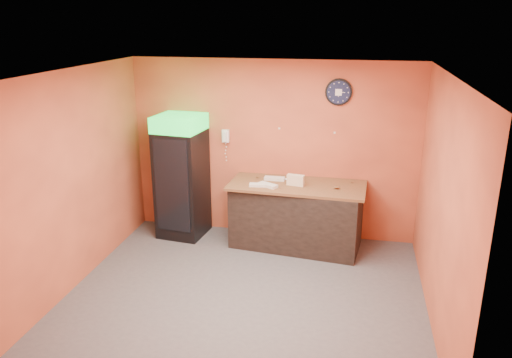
# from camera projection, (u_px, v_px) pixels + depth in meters

# --- Properties ---
(floor) EXTENTS (4.50, 4.50, 0.00)m
(floor) POSITION_uv_depth(u_px,v_px,m) (246.00, 294.00, 6.41)
(floor) COLOR #47474C
(floor) RESTS_ON ground
(back_wall) EXTENTS (4.50, 0.02, 2.80)m
(back_wall) POSITION_uv_depth(u_px,v_px,m) (273.00, 150.00, 7.84)
(back_wall) COLOR #DA643D
(back_wall) RESTS_ON floor
(left_wall) EXTENTS (0.02, 4.00, 2.80)m
(left_wall) POSITION_uv_depth(u_px,v_px,m) (74.00, 180.00, 6.40)
(left_wall) COLOR #DA643D
(left_wall) RESTS_ON floor
(right_wall) EXTENTS (0.02, 4.00, 2.80)m
(right_wall) POSITION_uv_depth(u_px,v_px,m) (442.00, 205.00, 5.55)
(right_wall) COLOR #DA643D
(right_wall) RESTS_ON floor
(ceiling) EXTENTS (4.50, 4.00, 0.02)m
(ceiling) POSITION_uv_depth(u_px,v_px,m) (244.00, 73.00, 5.54)
(ceiling) COLOR white
(ceiling) RESTS_ON back_wall
(beverage_cooler) EXTENTS (0.76, 0.77, 1.96)m
(beverage_cooler) POSITION_uv_depth(u_px,v_px,m) (181.00, 179.00, 7.87)
(beverage_cooler) COLOR black
(beverage_cooler) RESTS_ON floor
(prep_counter) EXTENTS (2.01, 1.06, 0.96)m
(prep_counter) POSITION_uv_depth(u_px,v_px,m) (296.00, 216.00, 7.64)
(prep_counter) COLOR black
(prep_counter) RESTS_ON floor
(wall_clock) EXTENTS (0.40, 0.06, 0.40)m
(wall_clock) POSITION_uv_depth(u_px,v_px,m) (339.00, 92.00, 7.33)
(wall_clock) COLOR black
(wall_clock) RESTS_ON back_wall
(wall_phone) EXTENTS (0.11, 0.10, 0.20)m
(wall_phone) POSITION_uv_depth(u_px,v_px,m) (226.00, 136.00, 7.87)
(wall_phone) COLOR white
(wall_phone) RESTS_ON back_wall
(butcher_paper) EXTENTS (2.07, 1.01, 0.04)m
(butcher_paper) POSITION_uv_depth(u_px,v_px,m) (297.00, 185.00, 7.49)
(butcher_paper) COLOR brown
(butcher_paper) RESTS_ON prep_counter
(sub_roll_stack) EXTENTS (0.27, 0.13, 0.16)m
(sub_roll_stack) POSITION_uv_depth(u_px,v_px,m) (296.00, 180.00, 7.41)
(sub_roll_stack) COLOR beige
(sub_roll_stack) RESTS_ON butcher_paper
(wrapped_sandwich_left) EXTENTS (0.29, 0.14, 0.04)m
(wrapped_sandwich_left) POSITION_uv_depth(u_px,v_px,m) (259.00, 185.00, 7.39)
(wrapped_sandwich_left) COLOR silver
(wrapped_sandwich_left) RESTS_ON butcher_paper
(wrapped_sandwich_mid) EXTENTS (0.32, 0.25, 0.04)m
(wrapped_sandwich_mid) POSITION_uv_depth(u_px,v_px,m) (268.00, 185.00, 7.38)
(wrapped_sandwich_mid) COLOR silver
(wrapped_sandwich_mid) RESTS_ON butcher_paper
(wrapped_sandwich_right) EXTENTS (0.31, 0.12, 0.04)m
(wrapped_sandwich_right) POSITION_uv_depth(u_px,v_px,m) (275.00, 179.00, 7.67)
(wrapped_sandwich_right) COLOR silver
(wrapped_sandwich_right) RESTS_ON butcher_paper
(kitchen_tool) EXTENTS (0.07, 0.07, 0.07)m
(kitchen_tool) POSITION_uv_depth(u_px,v_px,m) (289.00, 178.00, 7.66)
(kitchen_tool) COLOR silver
(kitchen_tool) RESTS_ON butcher_paper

